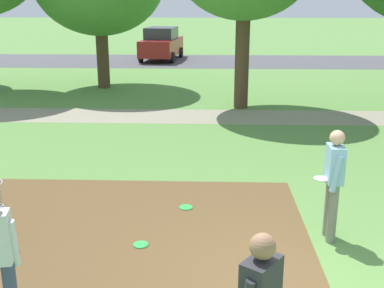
# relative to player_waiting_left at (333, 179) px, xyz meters

# --- Properties ---
(dirt_tee_pad) EXTENTS (6.22, 4.41, 0.01)m
(dirt_tee_pad) POSITION_rel_player_waiting_left_xyz_m (-3.39, 0.07, -0.96)
(dirt_tee_pad) COLOR brown
(dirt_tee_pad) RESTS_ON ground
(player_waiting_left) EXTENTS (0.40, 0.47, 1.71)m
(player_waiting_left) POSITION_rel_player_waiting_left_xyz_m (0.00, 0.00, 0.00)
(player_waiting_left) COLOR slate
(player_waiting_left) RESTS_ON ground
(frisbee_near_basket) EXTENTS (0.22, 0.22, 0.02)m
(frisbee_near_basket) POSITION_rel_player_waiting_left_xyz_m (-2.83, -0.33, -0.96)
(frisbee_near_basket) COLOR green
(frisbee_near_basket) RESTS_ON ground
(frisbee_mid_grass) EXTENTS (0.24, 0.24, 0.02)m
(frisbee_mid_grass) POSITION_rel_player_waiting_left_xyz_m (-2.23, 1.02, -0.96)
(frisbee_mid_grass) COLOR green
(frisbee_mid_grass) RESTS_ON ground
(parking_lot_strip) EXTENTS (36.00, 6.00, 0.01)m
(parking_lot_strip) POSITION_rel_player_waiting_left_xyz_m (-0.89, 20.95, -0.96)
(parking_lot_strip) COLOR #4C4C51
(parking_lot_strip) RESTS_ON ground
(parked_car_leftmost) EXTENTS (2.34, 4.38, 1.84)m
(parked_car_leftmost) POSITION_rel_player_waiting_left_xyz_m (-4.63, 21.46, -0.05)
(parked_car_leftmost) COLOR maroon
(parked_car_leftmost) RESTS_ON ground
(gravel_path) EXTENTS (40.00, 1.86, 0.00)m
(gravel_path) POSITION_rel_player_waiting_left_xyz_m (-0.89, 7.75, -0.97)
(gravel_path) COLOR gray
(gravel_path) RESTS_ON ground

